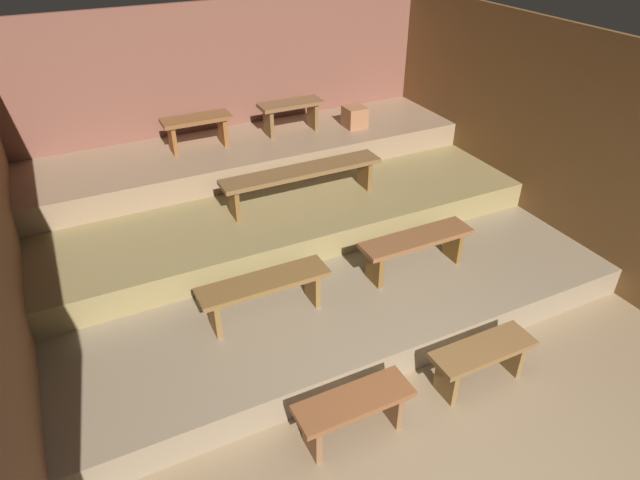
# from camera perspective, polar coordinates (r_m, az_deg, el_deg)

# --- Properties ---
(ground) EXTENTS (6.26, 6.16, 0.08)m
(ground) POSITION_cam_1_polar(r_m,az_deg,el_deg) (5.98, 0.10, -5.16)
(ground) COLOR #876E50
(wall_back) EXTENTS (6.26, 0.06, 2.48)m
(wall_back) POSITION_cam_1_polar(r_m,az_deg,el_deg) (7.64, -9.24, 14.00)
(wall_back) COLOR brown
(wall_back) RESTS_ON ground
(wall_right) EXTENTS (0.06, 6.16, 2.48)m
(wall_right) POSITION_cam_1_polar(r_m,az_deg,el_deg) (6.88, 21.52, 10.03)
(wall_right) COLOR brown
(wall_right) RESTS_ON ground
(platform_lower) EXTENTS (5.46, 4.14, 0.30)m
(platform_lower) POSITION_cam_1_polar(r_m,az_deg,el_deg) (6.33, -2.36, -0.75)
(platform_lower) COLOR #847158
(platform_lower) RESTS_ON ground
(platform_middle) EXTENTS (5.46, 2.63, 0.30)m
(platform_middle) POSITION_cam_1_polar(r_m,az_deg,el_deg) (6.77, -5.05, 4.52)
(platform_middle) COLOR olive
(platform_middle) RESTS_ON platform_lower
(platform_upper) EXTENTS (5.46, 1.29, 0.30)m
(platform_upper) POSITION_cam_1_polar(r_m,az_deg,el_deg) (7.21, -7.18, 8.85)
(platform_upper) COLOR #8D7053
(platform_upper) RESTS_ON platform_middle
(bench_floor_left) EXTENTS (0.92, 0.31, 0.40)m
(bench_floor_left) POSITION_cam_1_polar(r_m,az_deg,el_deg) (4.39, 3.48, -16.81)
(bench_floor_left) COLOR brown
(bench_floor_left) RESTS_ON ground
(bench_floor_right) EXTENTS (0.92, 0.31, 0.40)m
(bench_floor_right) POSITION_cam_1_polar(r_m,az_deg,el_deg) (4.94, 16.29, -11.38)
(bench_floor_right) COLOR brown
(bench_floor_right) RESTS_ON ground
(bench_lower_left) EXTENTS (1.19, 0.31, 0.40)m
(bench_lower_left) POSITION_cam_1_polar(r_m,az_deg,el_deg) (4.97, -5.74, -4.92)
(bench_lower_left) COLOR brown
(bench_lower_left) RESTS_ON platform_lower
(bench_lower_right) EXTENTS (1.19, 0.31, 0.40)m
(bench_lower_right) POSITION_cam_1_polar(r_m,az_deg,el_deg) (5.62, 9.84, -0.40)
(bench_lower_right) COLOR brown
(bench_lower_right) RESTS_ON platform_lower
(bench_middle_center) EXTENTS (1.85, 0.31, 0.40)m
(bench_middle_center) POSITION_cam_1_polar(r_m,az_deg,el_deg) (6.18, -1.83, 6.70)
(bench_middle_center) COLOR brown
(bench_middle_center) RESTS_ON platform_middle
(bench_upper_left) EXTENTS (0.82, 0.31, 0.40)m
(bench_upper_left) POSITION_cam_1_polar(r_m,az_deg,el_deg) (6.97, -12.53, 11.40)
(bench_upper_left) COLOR brown
(bench_upper_left) RESTS_ON platform_upper
(bench_upper_right) EXTENTS (0.82, 0.31, 0.40)m
(bench_upper_right) POSITION_cam_1_polar(r_m,az_deg,el_deg) (7.33, -3.03, 13.17)
(bench_upper_right) COLOR brown
(bench_upper_right) RESTS_ON platform_upper
(wooden_crate_upper) EXTENTS (0.27, 0.27, 0.27)m
(wooden_crate_upper) POSITION_cam_1_polar(r_m,az_deg,el_deg) (7.56, 3.58, 12.51)
(wooden_crate_upper) COLOR #955F3C
(wooden_crate_upper) RESTS_ON platform_upper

